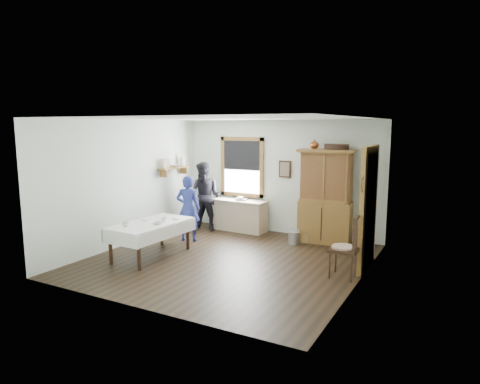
# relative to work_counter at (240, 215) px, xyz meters

# --- Properties ---
(room) EXTENTS (5.01, 5.01, 2.70)m
(room) POSITION_rel_work_counter_xyz_m (0.89, -2.18, 0.97)
(room) COLOR black
(room) RESTS_ON ground
(window) EXTENTS (1.18, 0.07, 1.48)m
(window) POSITION_rel_work_counter_xyz_m (-0.11, 0.28, 1.25)
(window) COLOR white
(window) RESTS_ON room
(doorway) EXTENTS (0.09, 1.14, 2.22)m
(doorway) POSITION_rel_work_counter_xyz_m (3.35, -1.33, 0.78)
(doorway) COLOR #4D4037
(doorway) RESTS_ON room
(wall_shelf) EXTENTS (0.24, 1.00, 0.44)m
(wall_shelf) POSITION_rel_work_counter_xyz_m (-1.48, -0.64, 1.19)
(wall_shelf) COLOR olive
(wall_shelf) RESTS_ON room
(framed_picture) EXTENTS (0.30, 0.04, 0.40)m
(framed_picture) POSITION_rel_work_counter_xyz_m (1.04, 0.28, 1.17)
(framed_picture) COLOR black
(framed_picture) RESTS_ON room
(rug_beater) EXTENTS (0.01, 0.27, 0.27)m
(rug_beater) POSITION_rel_work_counter_xyz_m (3.34, -1.88, 1.34)
(rug_beater) COLOR black
(rug_beater) RESTS_ON room
(work_counter) EXTENTS (1.36, 0.58, 0.77)m
(work_counter) POSITION_rel_work_counter_xyz_m (0.00, 0.00, 0.00)
(work_counter) COLOR tan
(work_counter) RESTS_ON room
(china_hutch) EXTENTS (1.26, 0.67, 2.07)m
(china_hutch) POSITION_rel_work_counter_xyz_m (2.15, -0.05, 0.65)
(china_hutch) COLOR olive
(china_hutch) RESTS_ON room
(dining_table) EXTENTS (0.98, 1.76, 0.69)m
(dining_table) POSITION_rel_work_counter_xyz_m (-0.55, -2.70, -0.04)
(dining_table) COLOR white
(dining_table) RESTS_ON room
(spindle_chair) EXTENTS (0.52, 0.52, 1.09)m
(spindle_chair) POSITION_rel_work_counter_xyz_m (3.10, -2.06, 0.16)
(spindle_chair) COLOR black
(spindle_chair) RESTS_ON room
(pail) EXTENTS (0.26, 0.26, 0.27)m
(pail) POSITION_rel_work_counter_xyz_m (1.60, -0.48, -0.25)
(pail) COLOR #A5A9AE
(pail) RESTS_ON room
(wicker_basket) EXTENTS (0.38, 0.32, 0.19)m
(wicker_basket) POSITION_rel_work_counter_xyz_m (1.78, -0.24, -0.29)
(wicker_basket) COLOR #A28649
(wicker_basket) RESTS_ON room
(woman_blue) EXTENTS (0.58, 0.48, 1.37)m
(woman_blue) POSITION_rel_work_counter_xyz_m (-0.59, -1.38, 0.30)
(woman_blue) COLOR navy
(woman_blue) RESTS_ON room
(figure_dark) EXTENTS (0.79, 0.63, 1.56)m
(figure_dark) POSITION_rel_work_counter_xyz_m (-0.79, -0.37, 0.40)
(figure_dark) COLOR black
(figure_dark) RESTS_ON room
(table_cup_a) EXTENTS (0.14, 0.14, 0.09)m
(table_cup_a) POSITION_rel_work_counter_xyz_m (-0.74, -3.19, 0.35)
(table_cup_a) COLOR silver
(table_cup_a) RESTS_ON dining_table
(table_cup_b) EXTENTS (0.13, 0.13, 0.10)m
(table_cup_b) POSITION_rel_work_counter_xyz_m (-0.35, -2.55, 0.35)
(table_cup_b) COLOR silver
(table_cup_b) RESTS_ON dining_table
(table_bowl) EXTENTS (0.28, 0.28, 0.06)m
(table_bowl) POSITION_rel_work_counter_xyz_m (-0.34, -2.73, 0.33)
(table_bowl) COLOR silver
(table_bowl) RESTS_ON dining_table
(counter_book) EXTENTS (0.21, 0.26, 0.02)m
(counter_book) POSITION_rel_work_counter_xyz_m (-0.05, 0.04, 0.39)
(counter_book) COLOR #796551
(counter_book) RESTS_ON work_counter
(counter_bowl) EXTENTS (0.21, 0.21, 0.06)m
(counter_bowl) POSITION_rel_work_counter_xyz_m (-0.01, -0.06, 0.41)
(counter_bowl) COLOR silver
(counter_bowl) RESTS_ON work_counter
(shelf_bowl) EXTENTS (0.22, 0.22, 0.05)m
(shelf_bowl) POSITION_rel_work_counter_xyz_m (-1.48, -0.63, 1.21)
(shelf_bowl) COLOR silver
(shelf_bowl) RESTS_ON wall_shelf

